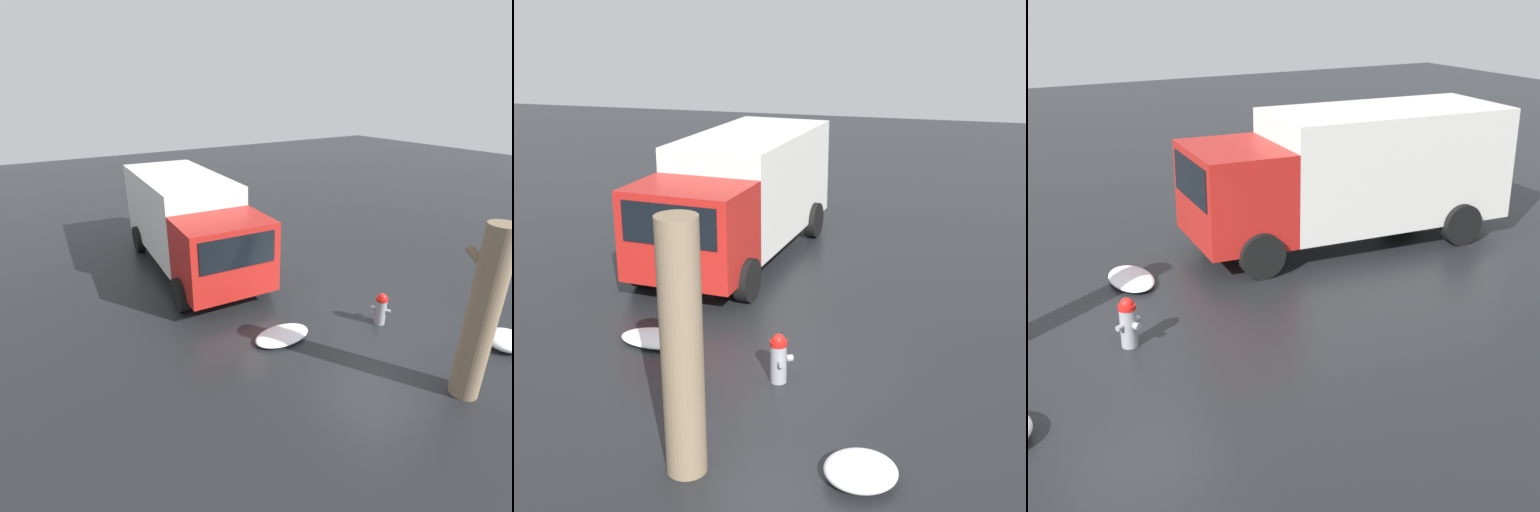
% 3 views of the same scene
% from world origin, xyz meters
% --- Properties ---
extents(ground_plane, '(60.00, 60.00, 0.00)m').
position_xyz_m(ground_plane, '(0.00, 0.00, 0.00)').
color(ground_plane, black).
extents(fire_hydrant, '(0.45, 0.38, 0.82)m').
position_xyz_m(fire_hydrant, '(0.00, -0.00, 0.42)').
color(fire_hydrant, gray).
rests_on(fire_hydrant, ground_plane).
extents(delivery_truck, '(7.04, 3.06, 2.83)m').
position_xyz_m(delivery_truck, '(5.73, 2.48, 1.56)').
color(delivery_truck, red).
rests_on(delivery_truck, ground_plane).
extents(snow_pile_by_hydrant, '(0.79, 1.38, 0.17)m').
position_xyz_m(snow_pile_by_hydrant, '(0.75, 2.41, 0.09)').
color(snow_pile_by_hydrant, white).
rests_on(snow_pile_by_hydrant, ground_plane).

